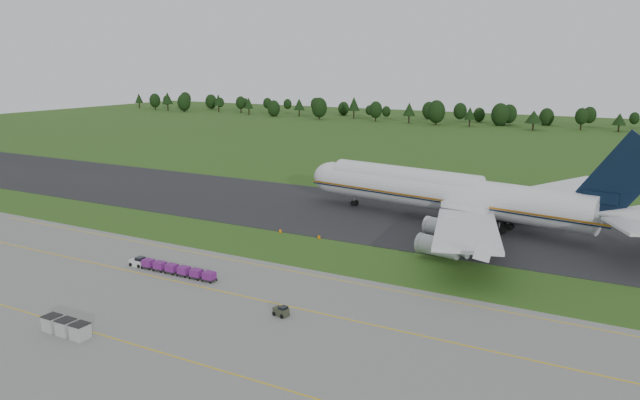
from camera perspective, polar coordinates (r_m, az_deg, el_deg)
The scene contains 10 objects.
ground at distance 106.99m, azimuth -3.14°, elevation -4.38°, with size 600.00×600.00×0.00m, color #2A4E17.
apron at distance 82.08m, azimuth -16.17°, elevation -10.24°, with size 300.00×52.00×0.06m, color slate.
taxiway at distance 130.61m, azimuth 3.45°, elevation -1.23°, with size 300.00×40.00×0.08m, color black.
apron_markings at distance 86.70m, azimuth -12.85°, elevation -8.77°, with size 300.00×30.20×0.01m.
tree_line at distance 311.08m, azimuth 20.45°, elevation 7.22°, with size 523.78×22.73×11.93m.
aircraft at distance 124.36m, azimuth 12.14°, elevation 0.55°, with size 73.42×70.34×20.53m.
baggage_train at distance 96.65m, azimuth -13.53°, elevation -6.07°, with size 16.32×1.48×1.42m.
utility_cart at distance 79.19m, azimuth -3.59°, elevation -10.18°, with size 2.05×1.43×1.03m.
uld_row at distance 79.56m, azimuth -22.21°, elevation -10.70°, with size 6.66×1.86×1.84m.
edge_markers at distance 113.95m, azimuth -1.90°, elevation -3.16°, with size 8.74×0.30×0.60m.
Camera 1 is at (55.12, -86.24, 31.15)m, focal length 35.00 mm.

